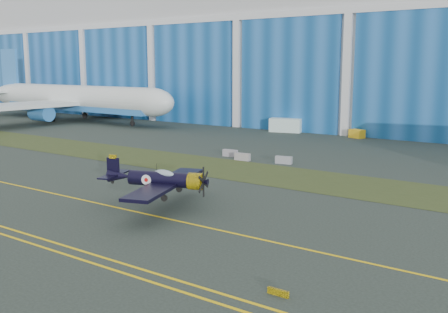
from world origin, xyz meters
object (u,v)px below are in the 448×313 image
Objects in this scene: warbird at (160,179)px; jetliner at (75,70)px; tug at (357,134)px; shipping_container at (286,125)px.

jetliner is (-62.57, 42.33, 8.30)m from warbird.
warbird is at bearing -32.67° from jetliner.
jetliner is 60.93m from tug.
tug is at bearing 9.43° from jetliner.
jetliner is 11.29× the size of shipping_container.
jetliner reaches higher than shipping_container.
shipping_container is at bearing -160.55° from tug.
jetliner is 47.97m from shipping_container.
warbird is 50.83m from tug.
warbird is 6.15× the size of tug.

